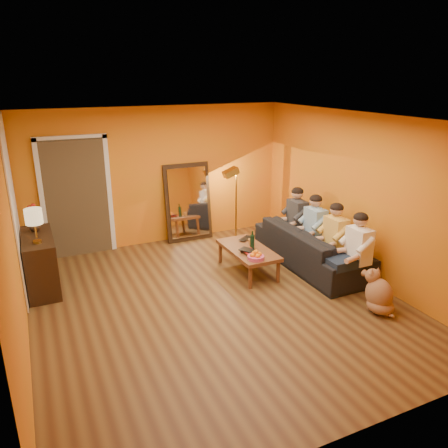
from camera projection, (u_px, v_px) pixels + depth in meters
name	position (u px, v px, depth m)	size (l,w,h in m)	color
room_shell	(205.00, 210.00, 6.21)	(5.00, 5.50, 2.60)	brown
white_accent	(14.00, 206.00, 6.42)	(0.02, 1.90, 2.58)	white
doorway_recess	(76.00, 197.00, 7.81)	(1.06, 0.30, 2.10)	#3F2D19
door_jamb_left	(42.00, 202.00, 7.49)	(0.08, 0.06, 2.20)	white
door_jamb_right	(110.00, 195.00, 7.94)	(0.08, 0.06, 2.20)	white
door_header	(70.00, 138.00, 7.36)	(1.22, 0.06, 0.08)	white
mirror_frame	(188.00, 202.00, 8.55)	(0.92, 0.06, 1.52)	black
mirror_glass	(189.00, 203.00, 8.51)	(0.78, 0.02, 1.36)	white
sideboard	(40.00, 262.00, 6.62)	(0.44, 1.18, 0.85)	black
table_lamp	(35.00, 226.00, 6.15)	(0.24, 0.24, 0.51)	beige
sofa	(311.00, 247.00, 7.45)	(0.91, 2.32, 0.68)	black
coffee_table	(248.00, 260.00, 7.25)	(0.62, 1.22, 0.42)	brown
floor_lamp	(236.00, 205.00, 8.49)	(0.30, 0.24, 1.44)	#B38934
dog	(379.00, 291.00, 5.99)	(0.34, 0.53, 0.62)	#AF784F
person_far_left	(358.00, 251.00, 6.56)	(0.70, 0.44, 1.22)	white
person_mid_left	(335.00, 240.00, 7.03)	(0.70, 0.44, 1.22)	gold
person_mid_right	(315.00, 229.00, 7.50)	(0.70, 0.44, 1.22)	#85ACCE
person_far_right	(297.00, 220.00, 7.97)	(0.70, 0.44, 1.22)	#2F2F33
fruit_bowl	(256.00, 255.00, 6.72)	(0.26, 0.26, 0.16)	#CA4776
wine_bottle	(252.00, 240.00, 7.10)	(0.07, 0.07, 0.31)	black
tumbler	(251.00, 242.00, 7.31)	(0.11, 0.11, 0.10)	#B27F3F
laptop	(248.00, 239.00, 7.54)	(0.31, 0.20, 0.02)	black
book_lower	(244.00, 254.00, 6.93)	(0.17, 0.23, 0.02)	black
book_mid	(244.00, 252.00, 6.94)	(0.19, 0.26, 0.02)	#AE1C13
book_upper	(244.00, 252.00, 6.91)	(0.17, 0.23, 0.02)	black
vase	(35.00, 226.00, 6.67)	(0.16, 0.16, 0.17)	black
flowers	(33.00, 210.00, 6.59)	(0.17, 0.17, 0.45)	#AE1C13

